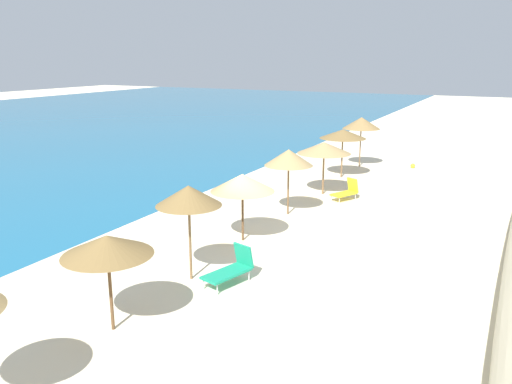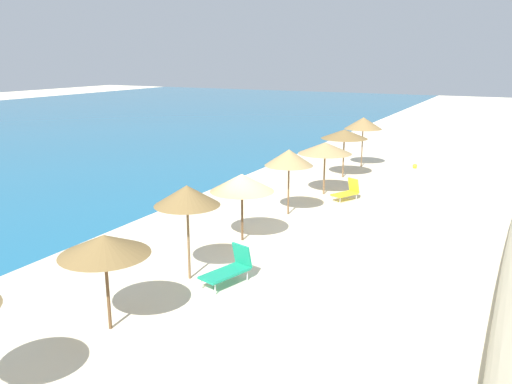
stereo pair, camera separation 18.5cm
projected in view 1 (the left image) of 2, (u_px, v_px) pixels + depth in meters
ground_plane at (259, 242)px, 19.11m from camera, size 160.00×160.00×0.00m
beach_umbrella_2 at (107, 245)px, 12.50m from camera, size 2.21×2.21×2.46m
beach_umbrella_3 at (189, 196)px, 15.36m from camera, size 1.96×1.96×2.93m
beach_umbrella_4 at (242, 183)px, 18.82m from camera, size 2.32×2.32×2.50m
beach_umbrella_5 at (289, 158)px, 21.95m from camera, size 2.05×2.05×2.82m
beach_umbrella_6 at (324, 148)px, 25.27m from camera, size 2.60×2.60×2.57m
beach_umbrella_7 at (343, 134)px, 28.85m from camera, size 2.56×2.56×2.69m
beach_umbrella_8 at (361, 123)px, 31.61m from camera, size 2.25×2.25×3.03m
lounge_chair_0 at (231, 268)px, 15.60m from camera, size 1.73×1.10×1.09m
lounge_chair_2 at (346, 191)px, 24.71m from camera, size 1.46×1.13×0.99m
beach_ball at (413, 166)px, 31.79m from camera, size 0.28×0.28×0.28m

